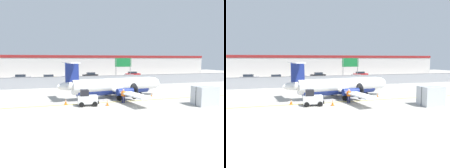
# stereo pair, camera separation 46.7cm
# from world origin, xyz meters

# --- Properties ---
(ground_plane) EXTENTS (140.00, 140.00, 0.01)m
(ground_plane) POSITION_xyz_m (0.00, 2.00, 0.00)
(ground_plane) COLOR #ADA89E
(perimeter_fence) EXTENTS (98.00, 0.10, 2.10)m
(perimeter_fence) POSITION_xyz_m (0.00, 18.00, 1.12)
(perimeter_fence) COLOR gray
(perimeter_fence) RESTS_ON ground
(parking_lot_strip) EXTENTS (98.00, 17.00, 0.12)m
(parking_lot_strip) POSITION_xyz_m (0.00, 29.50, 0.06)
(parking_lot_strip) COLOR #38383A
(parking_lot_strip) RESTS_ON ground
(background_building) EXTENTS (91.00, 8.10, 6.50)m
(background_building) POSITION_xyz_m (0.00, 47.99, 3.26)
(background_building) COLOR #BCB7B2
(background_building) RESTS_ON ground
(commuter_airplane) EXTENTS (15.31, 16.07, 4.92)m
(commuter_airplane) POSITION_xyz_m (-0.55, 4.88, 1.60)
(commuter_airplane) COLOR white
(commuter_airplane) RESTS_ON ground
(baggage_tug) EXTENTS (2.40, 1.52, 1.88)m
(baggage_tug) POSITION_xyz_m (-5.34, 0.75, 0.86)
(baggage_tug) COLOR silver
(baggage_tug) RESTS_ON ground
(ground_crew_worker) EXTENTS (0.55, 0.42, 1.70)m
(ground_crew_worker) POSITION_xyz_m (-0.85, 1.07, 0.95)
(ground_crew_worker) COLOR #191E4C
(ground_crew_worker) RESTS_ON ground
(cargo_container) EXTENTS (2.47, 2.09, 2.20)m
(cargo_container) POSITION_xyz_m (7.67, -2.88, 1.10)
(cargo_container) COLOR #B7BCC1
(cargo_container) RESTS_ON ground
(traffic_cone_near_left) EXTENTS (0.36, 0.36, 0.64)m
(traffic_cone_near_left) POSITION_xyz_m (2.23, 7.68, 0.31)
(traffic_cone_near_left) COLOR orange
(traffic_cone_near_left) RESTS_ON ground
(traffic_cone_near_right) EXTENTS (0.36, 0.36, 0.64)m
(traffic_cone_near_right) POSITION_xyz_m (4.14, 3.42, 0.31)
(traffic_cone_near_right) COLOR orange
(traffic_cone_near_right) RESTS_ON ground
(traffic_cone_far_left) EXTENTS (0.36, 0.36, 0.64)m
(traffic_cone_far_left) POSITION_xyz_m (-7.62, 2.16, 0.31)
(traffic_cone_far_left) COLOR orange
(traffic_cone_far_left) RESTS_ON ground
(traffic_cone_far_right) EXTENTS (0.36, 0.36, 0.64)m
(traffic_cone_far_right) POSITION_xyz_m (-3.11, 0.21, 0.31)
(traffic_cone_far_right) COLOR orange
(traffic_cone_far_right) RESTS_ON ground
(parked_car_0) EXTENTS (4.26, 2.11, 1.58)m
(parked_car_0) POSITION_xyz_m (-15.24, 32.31, 0.89)
(parked_car_0) COLOR gray
(parked_car_0) RESTS_ON parking_lot_strip
(parked_car_1) EXTENTS (4.32, 2.26, 1.58)m
(parked_car_1) POSITION_xyz_m (-9.19, 29.85, 0.89)
(parked_car_1) COLOR #B28C19
(parked_car_1) RESTS_ON parking_lot_strip
(parked_car_2) EXTENTS (4.21, 2.01, 1.58)m
(parked_car_2) POSITION_xyz_m (-3.79, 30.69, 0.89)
(parked_car_2) COLOR navy
(parked_car_2) RESTS_ON parking_lot_strip
(parked_car_3) EXTENTS (4.28, 2.17, 1.58)m
(parked_car_3) POSITION_xyz_m (2.09, 35.38, 0.89)
(parked_car_3) COLOR black
(parked_car_3) RESTS_ON parking_lot_strip
(parked_car_4) EXTENTS (4.39, 2.43, 1.58)m
(parked_car_4) POSITION_xyz_m (9.10, 23.93, 0.89)
(parked_car_4) COLOR red
(parked_car_4) RESTS_ON parking_lot_strip
(parked_car_5) EXTENTS (4.23, 2.06, 1.58)m
(parked_car_5) POSITION_xyz_m (14.81, 35.77, 0.89)
(parked_car_5) COLOR red
(parked_car_5) RESTS_ON parking_lot_strip
(highway_sign) EXTENTS (3.60, 0.14, 5.50)m
(highway_sign) POSITION_xyz_m (5.96, 19.83, 4.14)
(highway_sign) COLOR slate
(highway_sign) RESTS_ON ground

